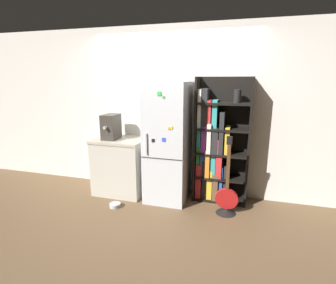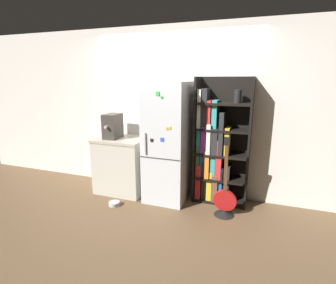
# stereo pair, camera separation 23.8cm
# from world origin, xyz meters

# --- Properties ---
(ground_plane) EXTENTS (16.00, 16.00, 0.00)m
(ground_plane) POSITION_xyz_m (0.00, 0.00, 0.00)
(ground_plane) COLOR brown
(wall_back) EXTENTS (8.00, 0.05, 2.60)m
(wall_back) POSITION_xyz_m (0.00, 0.47, 1.30)
(wall_back) COLOR silver
(wall_back) RESTS_ON ground_plane
(refrigerator) EXTENTS (0.61, 0.68, 1.78)m
(refrigerator) POSITION_xyz_m (-0.00, 0.12, 0.89)
(refrigerator) COLOR silver
(refrigerator) RESTS_ON ground_plane
(bookshelf) EXTENTS (0.78, 0.35, 1.84)m
(bookshelf) POSITION_xyz_m (0.69, 0.30, 0.80)
(bookshelf) COLOR black
(bookshelf) RESTS_ON ground_plane
(kitchen_counter) EXTENTS (0.80, 0.64, 0.89)m
(kitchen_counter) POSITION_xyz_m (-0.79, 0.14, 0.45)
(kitchen_counter) COLOR #BCB7A8
(kitchen_counter) RESTS_ON ground_plane
(espresso_machine) EXTENTS (0.21, 0.37, 0.39)m
(espresso_machine) POSITION_xyz_m (-0.91, 0.09, 1.09)
(espresso_machine) COLOR #38332D
(espresso_machine) RESTS_ON kitchen_counter
(guitar) EXTENTS (0.31, 0.28, 1.12)m
(guitar) POSITION_xyz_m (0.91, -0.13, 0.17)
(guitar) COLOR black
(guitar) RESTS_ON ground_plane
(pet_bowl) EXTENTS (0.17, 0.17, 0.06)m
(pet_bowl) POSITION_xyz_m (-0.65, -0.39, 0.03)
(pet_bowl) COLOR #B7B7BC
(pet_bowl) RESTS_ON ground_plane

